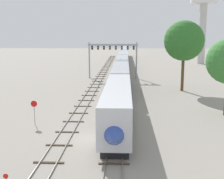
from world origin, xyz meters
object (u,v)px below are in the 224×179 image
at_px(stop_sign, 34,109).
at_px(trackside_tree_mid, 184,41).
at_px(signal_gantry, 113,52).
at_px(water_tower, 204,4).
at_px(passenger_train, 123,62).

height_order(stop_sign, trackside_tree_mid, trackside_tree_mid).
bearing_deg(signal_gantry, trackside_tree_mid, -49.10).
distance_m(signal_gantry, water_tower, 50.51).
bearing_deg(signal_gantry, water_tower, 50.99).
relative_size(passenger_train, signal_gantry, 10.87).
relative_size(water_tower, trackside_tree_mid, 2.03).
bearing_deg(trackside_tree_mid, passenger_train, 110.00).
relative_size(signal_gantry, water_tower, 0.45).
height_order(signal_gantry, stop_sign, signal_gantry).
xyz_separation_m(signal_gantry, water_tower, (30.44, 37.58, 14.57)).
distance_m(signal_gantry, trackside_tree_mid, 21.47).
xyz_separation_m(signal_gantry, trackside_tree_mid, (13.92, -16.08, 2.97)).
xyz_separation_m(passenger_train, trackside_tree_mid, (11.67, -32.08, 6.82)).
xyz_separation_m(water_tower, trackside_tree_mid, (-16.52, -53.65, -11.60)).
distance_m(stop_sign, trackside_tree_mid, 32.14).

